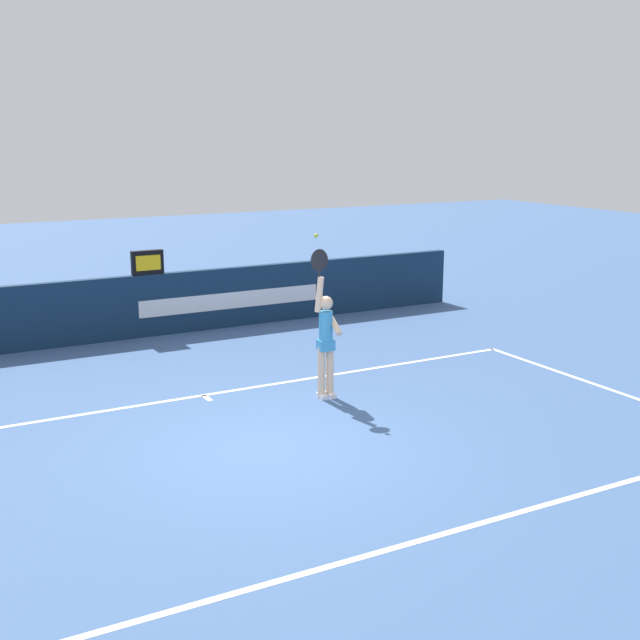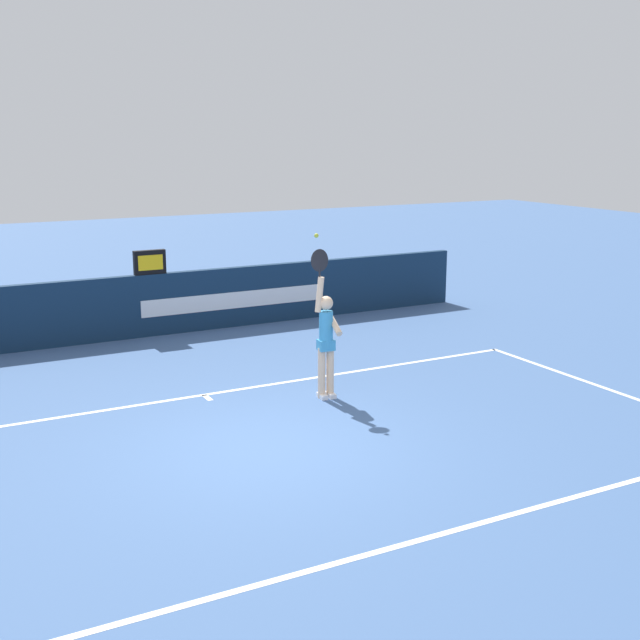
{
  "view_description": "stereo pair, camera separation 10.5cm",
  "coord_description": "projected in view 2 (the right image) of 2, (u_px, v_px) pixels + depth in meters",
  "views": [
    {
      "loc": [
        -4.16,
        -8.97,
        3.97
      ],
      "look_at": [
        1.39,
        1.23,
        1.3
      ],
      "focal_mm": 45.6,
      "sensor_mm": 36.0,
      "label": 1
    },
    {
      "loc": [
        -4.07,
        -9.02,
        3.97
      ],
      "look_at": [
        1.39,
        1.23,
        1.3
      ],
      "focal_mm": 45.6,
      "sensor_mm": 36.0,
      "label": 2
    }
  ],
  "objects": [
    {
      "name": "back_wall",
      "position": [
        131.0,
        307.0,
        16.04
      ],
      "size": [
        15.25,
        0.17,
        1.25
      ],
      "color": "#102844",
      "rests_on": "ground"
    },
    {
      "name": "tennis_ball",
      "position": [
        316.0,
        236.0,
        12.0
      ],
      "size": [
        0.07,
        0.07,
        0.07
      ],
      "color": "#CCDC38"
    },
    {
      "name": "speed_display",
      "position": [
        150.0,
        262.0,
        16.03
      ],
      "size": [
        0.63,
        0.13,
        0.48
      ],
      "color": "black",
      "rests_on": "back_wall"
    },
    {
      "name": "tennis_player",
      "position": [
        326.0,
        338.0,
        12.31
      ],
      "size": [
        0.42,
        0.47,
        2.32
      ],
      "color": "beige",
      "rests_on": "ground"
    },
    {
      "name": "ground_plane",
      "position": [
        270.0,
        448.0,
        10.51
      ],
      "size": [
        60.0,
        60.0,
        0.0
      ],
      "primitive_type": "plane",
      "color": "#3D5C8C"
    },
    {
      "name": "court_lines",
      "position": [
        277.0,
        453.0,
        10.33
      ],
      "size": [
        11.66,
        5.49,
        0.0
      ],
      "color": "white",
      "rests_on": "ground"
    }
  ]
}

